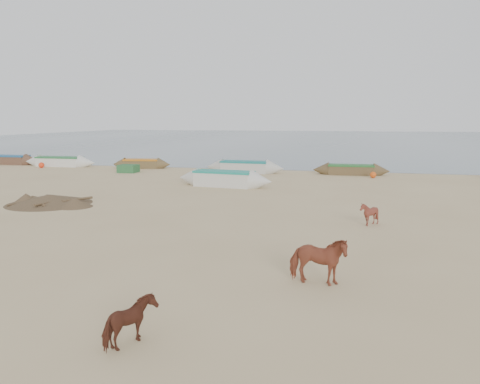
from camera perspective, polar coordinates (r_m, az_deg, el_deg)
name	(u,v)px	position (r m, az deg, el deg)	size (l,w,h in m)	color
ground	(214,237)	(16.82, -3.14, -5.44)	(140.00, 140.00, 0.00)	tan
sea	(327,139)	(97.82, 10.61, 6.38)	(160.00, 160.00, 0.00)	slate
cow_adult	(318,260)	(12.09, 9.47, -8.24)	(0.68, 1.50, 1.27)	brown
calf_front	(369,214)	(19.11, 15.48, -2.57)	(0.75, 0.85, 0.93)	maroon
calf_right	(131,323)	(9.18, -13.10, -15.26)	(0.90, 0.77, 0.91)	#56291C
near_canoe	(224,179)	(28.98, -1.97, 1.64)	(6.21, 1.35, 0.97)	silver
debris_pile	(49,199)	(24.98, -22.25, -0.81)	(4.12, 4.12, 0.46)	brown
waterline_canoes	(244,166)	(37.09, 0.46, 3.14)	(56.56, 2.97, 0.90)	brown
beach_clutter	(355,172)	(35.34, 13.83, 2.41)	(43.85, 5.02, 0.64)	#2C6134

